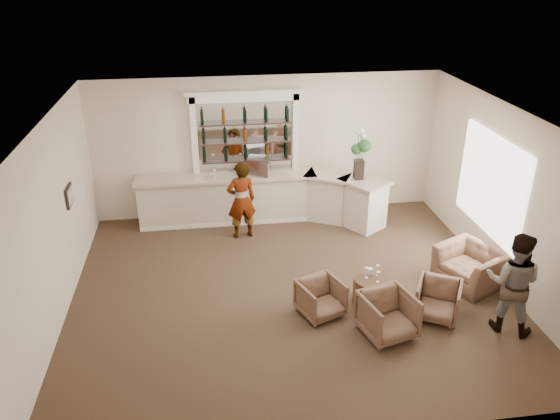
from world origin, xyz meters
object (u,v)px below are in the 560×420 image
object	(u,v)px
sommelier	(241,200)
armchair_far	(470,267)
armchair_center	(387,315)
cocktail_table	(372,290)
armchair_right	(438,300)
armchair_left	(321,298)
espresso_machine	(259,166)
guest	(513,283)
flower_vase	(360,151)
bar_counter	(263,198)

from	to	relation	value
sommelier	armchair_far	world-z (taller)	sommelier
sommelier	armchair_center	bearing A→B (deg)	108.12
cocktail_table	armchair_right	size ratio (longest dim) A/B	0.95
armchair_left	espresso_machine	world-z (taller)	espresso_machine
guest	armchair_far	xyz separation A→B (m)	(0.00, 1.37, -0.53)
armchair_far	espresso_machine	distance (m)	4.99
armchair_center	espresso_machine	bearing A→B (deg)	94.68
espresso_machine	flower_vase	bearing A→B (deg)	2.84
espresso_machine	armchair_far	bearing A→B (deg)	-25.49
armchair_center	sommelier	bearing A→B (deg)	103.78
bar_counter	flower_vase	size ratio (longest dim) A/B	4.87
armchair_left	flower_vase	world-z (taller)	flower_vase
sommelier	armchair_far	bearing A→B (deg)	137.85
bar_counter	guest	size ratio (longest dim) A/B	3.22
sommelier	guest	size ratio (longest dim) A/B	0.98
bar_counter	cocktail_table	xyz separation A→B (m)	(1.56, -3.58, -0.32)
guest	armchair_far	bearing A→B (deg)	-54.19
bar_counter	espresso_machine	bearing A→B (deg)	168.62
cocktail_table	guest	size ratio (longest dim) A/B	0.39
armchair_center	bar_counter	bearing A→B (deg)	93.72
sommelier	armchair_left	distance (m)	3.33
flower_vase	armchair_right	bearing A→B (deg)	-82.92
sommelier	armchair_right	xyz separation A→B (m)	(3.10, -3.44, -0.54)
guest	armchair_right	bearing A→B (deg)	11.60
bar_counter	cocktail_table	distance (m)	3.92
armchair_right	espresso_machine	xyz separation A→B (m)	(-2.64, 4.18, 1.02)
sommelier	armchair_right	bearing A→B (deg)	121.38
armchair_right	armchair_far	xyz separation A→B (m)	(1.01, 0.92, 0.03)
espresso_machine	guest	bearing A→B (deg)	-35.51
bar_counter	sommelier	xyz separation A→B (m)	(-0.55, -0.72, 0.30)
bar_counter	armchair_far	xyz separation A→B (m)	(3.56, -3.24, -0.21)
armchair_right	flower_vase	xyz separation A→B (m)	(-0.45, 3.66, 1.47)
guest	armchair_far	world-z (taller)	guest
armchair_center	flower_vase	distance (m)	4.29
sommelier	guest	xyz separation A→B (m)	(4.12, -3.89, 0.02)
armchair_left	armchair_right	world-z (taller)	armchair_right
armchair_right	cocktail_table	bearing A→B (deg)	179.34
bar_counter	espresso_machine	world-z (taller)	espresso_machine
armchair_left	armchair_right	bearing A→B (deg)	-31.41
armchair_right	armchair_far	distance (m)	1.37
armchair_right	armchair_center	bearing A→B (deg)	-131.33
guest	armchair_far	size ratio (longest dim) A/B	1.59
armchair_far	sommelier	bearing A→B (deg)	-147.89
bar_counter	armchair_left	distance (m)	3.86
armchair_center	espresso_machine	distance (m)	4.91
sommelier	espresso_machine	world-z (taller)	sommelier
sommelier	guest	distance (m)	5.67
flower_vase	armchair_left	bearing A→B (deg)	-114.77
cocktail_table	armchair_far	bearing A→B (deg)	9.78
flower_vase	cocktail_table	bearing A→B (deg)	-99.80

